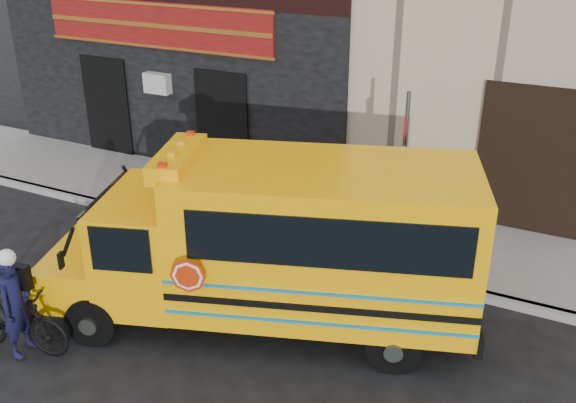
# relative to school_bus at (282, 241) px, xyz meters

# --- Properties ---
(ground) EXTENTS (120.00, 120.00, 0.00)m
(ground) POSITION_rel_school_bus_xyz_m (-0.95, -0.46, -1.51)
(ground) COLOR black
(ground) RESTS_ON ground
(curb) EXTENTS (40.00, 0.20, 0.15)m
(curb) POSITION_rel_school_bus_xyz_m (-0.95, 2.14, -1.43)
(curb) COLOR gray
(curb) RESTS_ON ground
(sidewalk) EXTENTS (40.00, 3.00, 0.15)m
(sidewalk) POSITION_rel_school_bus_xyz_m (-0.95, 3.64, -1.43)
(sidewalk) COLOR #65625F
(sidewalk) RESTS_ON ground
(school_bus) EXTENTS (7.22, 4.21, 2.92)m
(school_bus) POSITION_rel_school_bus_xyz_m (0.00, 0.00, 0.00)
(school_bus) COLOR black
(school_bus) RESTS_ON ground
(sign_pole) EXTENTS (0.07, 0.29, 3.34)m
(sign_pole) POSITION_rel_school_bus_xyz_m (1.05, 2.73, 0.33)
(sign_pole) COLOR #404842
(sign_pole) RESTS_ON ground
(bicycle) EXTENTS (1.83, 0.82, 1.06)m
(bicycle) POSITION_rel_school_bus_xyz_m (-3.26, -2.46, -0.98)
(bicycle) COLOR black
(bicycle) RESTS_ON ground
(cyclist) EXTENTS (0.48, 0.65, 1.64)m
(cyclist) POSITION_rel_school_bus_xyz_m (-3.12, -2.50, -0.69)
(cyclist) COLOR black
(cyclist) RESTS_ON ground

